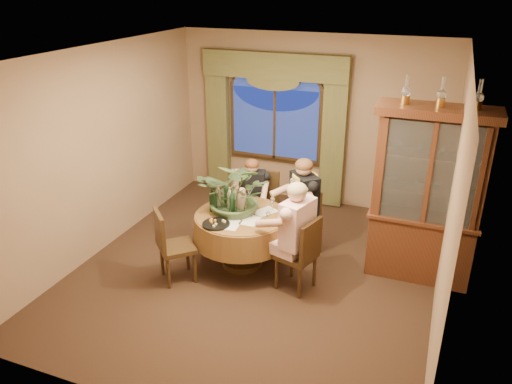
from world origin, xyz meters
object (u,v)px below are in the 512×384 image
at_px(china_cabinet, 426,196).
at_px(oil_lamp_left, 406,89).
at_px(person_back, 252,197).
at_px(wine_bottle_2, 214,200).
at_px(person_scarf, 304,207).
at_px(wine_bottle_4, 218,197).
at_px(dining_table, 242,240).
at_px(chair_front_left, 177,246).
at_px(chair_back, 261,206).
at_px(olive_bowl, 244,214).
at_px(wine_bottle_0, 227,194).
at_px(person_pink, 297,237).
at_px(wine_bottle_3, 232,203).
at_px(chair_right, 296,253).
at_px(centerpiece_plant, 237,167).
at_px(wine_bottle_1, 230,199).
at_px(stoneware_vase, 241,199).
at_px(chair_back_right, 299,222).
at_px(oil_lamp_right, 479,95).
at_px(oil_lamp_center, 442,92).
at_px(wine_bottle_5, 212,200).

relative_size(china_cabinet, oil_lamp_left, 6.56).
bearing_deg(person_back, wine_bottle_2, 66.63).
height_order(person_scarf, wine_bottle_4, person_scarf).
distance_m(dining_table, wine_bottle_2, 0.65).
relative_size(china_cabinet, chair_front_left, 2.32).
bearing_deg(dining_table, person_back, 102.81).
distance_m(chair_back, olive_bowl, 0.93).
relative_size(china_cabinet, wine_bottle_0, 6.76).
relative_size(person_pink, wine_bottle_3, 4.30).
xyz_separation_m(oil_lamp_left, chair_right, (-0.99, -0.85, -1.92)).
bearing_deg(olive_bowl, centerpiece_plant, 142.58).
bearing_deg(china_cabinet, wine_bottle_2, -165.81).
relative_size(person_scarf, wine_bottle_1, 4.27).
bearing_deg(stoneware_vase, china_cabinet, 11.37).
relative_size(china_cabinet, olive_bowl, 14.38).
bearing_deg(wine_bottle_2, chair_back_right, 32.61).
distance_m(person_back, wine_bottle_1, 0.86).
bearing_deg(wine_bottle_1, oil_lamp_right, 11.14).
xyz_separation_m(centerpiece_plant, wine_bottle_1, (-0.10, -0.04, -0.46)).
bearing_deg(oil_lamp_left, person_pink, -139.30).
xyz_separation_m(chair_back, person_scarf, (0.71, -0.27, 0.23)).
xyz_separation_m(chair_front_left, wine_bottle_1, (0.44, 0.66, 0.44)).
bearing_deg(person_pink, oil_lamp_right, -47.10).
bearing_deg(oil_lamp_right, centerpiece_plant, -169.21).
bearing_deg(dining_table, stoneware_vase, 116.19).
bearing_deg(wine_bottle_4, wine_bottle_0, 65.87).
height_order(oil_lamp_center, wine_bottle_5, oil_lamp_center).
height_order(wine_bottle_0, wine_bottle_3, same).
bearing_deg(person_pink, centerpiece_plant, 86.76).
xyz_separation_m(china_cabinet, chair_front_left, (-2.84, -1.21, -0.64)).
xyz_separation_m(oil_lamp_left, wine_bottle_1, (-2.01, -0.55, -1.49)).
relative_size(chair_back, person_scarf, 0.68).
distance_m(person_back, wine_bottle_4, 0.87).
height_order(chair_front_left, olive_bowl, chair_front_left).
bearing_deg(oil_lamp_center, centerpiece_plant, -167.44).
bearing_deg(chair_back, chair_front_left, 65.14).
xyz_separation_m(chair_back_right, centerpiece_plant, (-0.70, -0.49, 0.89)).
height_order(person_pink, wine_bottle_2, person_pink).
bearing_deg(stoneware_vase, dining_table, -63.81).
distance_m(person_scarf, wine_bottle_5, 1.26).
height_order(olive_bowl, wine_bottle_0, wine_bottle_0).
xyz_separation_m(oil_lamp_right, centerpiece_plant, (-2.68, -0.51, -1.03)).
distance_m(oil_lamp_left, olive_bowl, 2.49).
bearing_deg(person_back, wine_bottle_4, 65.39).
distance_m(chair_back, wine_bottle_0, 0.83).
relative_size(oil_lamp_center, stoneware_vase, 1.16).
bearing_deg(wine_bottle_4, centerpiece_plant, 5.56).
height_order(oil_lamp_center, person_pink, oil_lamp_center).
relative_size(dining_table, wine_bottle_4, 3.97).
height_order(wine_bottle_1, wine_bottle_3, same).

